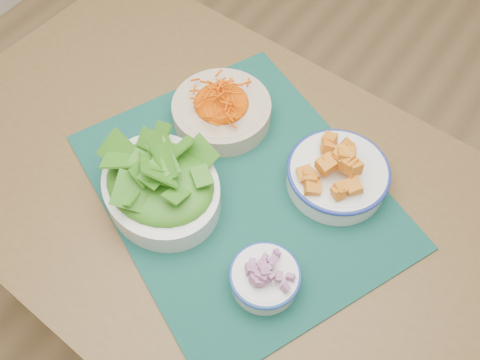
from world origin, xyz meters
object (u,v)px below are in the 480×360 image
at_px(table, 205,203).
at_px(carrot_bowl, 222,107).
at_px(squash_bowl, 339,171).
at_px(lettuce_bowl, 160,184).
at_px(onion_bowl, 265,276).
at_px(placemat, 240,189).

height_order(table, carrot_bowl, carrot_bowl).
height_order(squash_bowl, lettuce_bowl, lettuce_bowl).
bearing_deg(onion_bowl, lettuce_bowl, 172.44).
bearing_deg(onion_bowl, placemat, 137.33).
bearing_deg(onion_bowl, carrot_bowl, 137.30).
xyz_separation_m(squash_bowl, onion_bowl, (0.00, -0.24, -0.01)).
bearing_deg(table, carrot_bowl, 113.04).
xyz_separation_m(table, carrot_bowl, (-0.05, 0.13, 0.15)).
relative_size(squash_bowl, lettuce_bowl, 0.83).
relative_size(squash_bowl, onion_bowl, 1.75).
height_order(lettuce_bowl, onion_bowl, lettuce_bowl).
bearing_deg(placemat, squash_bowl, 62.90).
distance_m(squash_bowl, onion_bowl, 0.24).
relative_size(carrot_bowl, squash_bowl, 0.88).
bearing_deg(squash_bowl, onion_bowl, -89.74).
xyz_separation_m(table, placemat, (0.08, 0.01, 0.11)).
xyz_separation_m(placemat, squash_bowl, (0.14, 0.11, 0.04)).
bearing_deg(table, lettuce_bowl, -103.71).
bearing_deg(lettuce_bowl, placemat, 62.28).
height_order(table, onion_bowl, onion_bowl).
height_order(squash_bowl, onion_bowl, squash_bowl).
distance_m(carrot_bowl, squash_bowl, 0.26).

